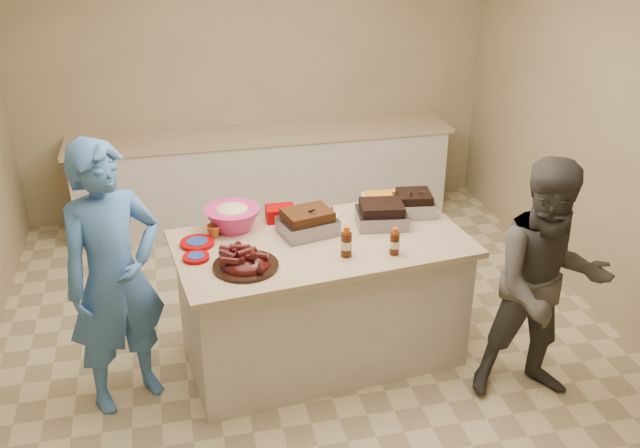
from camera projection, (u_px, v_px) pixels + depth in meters
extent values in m
cube|color=#47230F|center=(308.00, 233.00, 4.76)|extent=(0.41, 0.35, 0.11)
cube|color=black|center=(381.00, 225.00, 4.88)|extent=(0.37, 0.32, 0.10)
cube|color=gray|center=(413.00, 213.00, 5.05)|extent=(0.30, 0.30, 0.11)
cylinder|color=silver|center=(319.00, 217.00, 4.99)|extent=(0.32, 0.32, 0.05)
cube|color=orange|center=(385.00, 205.00, 5.18)|extent=(0.32, 0.24, 0.08)
cylinder|color=#3D1907|center=(346.00, 256.00, 4.47)|extent=(0.08, 0.08, 0.20)
cylinder|color=#3D1907|center=(394.00, 254.00, 4.50)|extent=(0.07, 0.07, 0.18)
cylinder|color=yellow|center=(296.00, 227.00, 4.85)|extent=(0.05, 0.05, 0.13)
imported|color=silver|center=(288.00, 225.00, 4.87)|extent=(0.15, 0.06, 0.15)
cylinder|color=#930002|center=(197.00, 245.00, 4.61)|extent=(0.24, 0.24, 0.03)
cylinder|color=#930002|center=(196.00, 259.00, 4.44)|extent=(0.19, 0.19, 0.02)
imported|color=#A45A20|center=(214.00, 237.00, 4.71)|extent=(0.10, 0.10, 0.09)
cube|color=#930002|center=(280.00, 220.00, 4.95)|extent=(0.20, 0.15, 0.10)
imported|color=#4073BA|center=(131.00, 395.00, 4.65)|extent=(1.37, 1.85, 0.42)
imported|color=#4C4A44|center=(530.00, 390.00, 4.69)|extent=(1.03, 1.72, 0.61)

